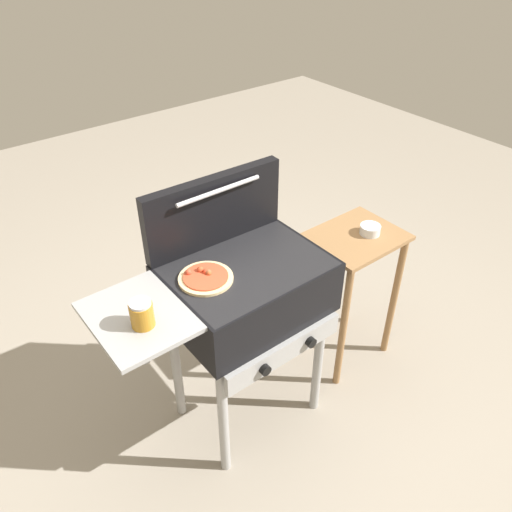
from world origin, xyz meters
TOP-DOWN VIEW (x-y plane):
  - ground_plane at (0.00, 0.00)m, footprint 8.00×8.00m
  - grill at (-0.01, -0.00)m, footprint 0.96×0.53m
  - grill_lid_open at (0.00, 0.21)m, footprint 0.63×0.09m
  - pizza_pepperoni at (-0.18, 0.02)m, footprint 0.21×0.21m
  - sauce_jar at (-0.49, -0.06)m, footprint 0.08×0.08m
  - prep_table at (0.66, 0.00)m, footprint 0.44×0.36m
  - topping_bowl_near at (0.72, -0.03)m, footprint 0.10×0.10m

SIDE VIEW (x-z plane):
  - ground_plane at x=0.00m, z-range 0.00..0.00m
  - prep_table at x=0.66m, z-range 0.16..0.93m
  - grill at x=-0.01m, z-range 0.31..1.21m
  - topping_bowl_near at x=0.72m, z-range 0.77..0.81m
  - pizza_pepperoni at x=-0.18m, z-range 0.89..0.93m
  - sauce_jar at x=-0.49m, z-range 0.90..1.00m
  - grill_lid_open at x=0.00m, z-range 0.90..1.20m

